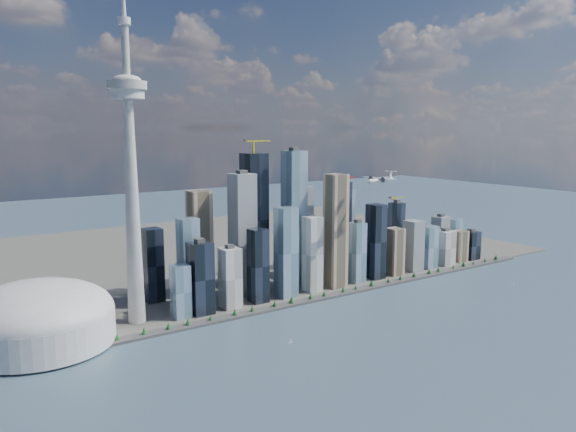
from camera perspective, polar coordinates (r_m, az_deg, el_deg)
ground at (r=812.90m, az=14.05°, el=-12.61°), size 4000.00×4000.00×0.00m
seawall at (r=984.96m, az=3.03°, el=-8.37°), size 1100.00×22.00×4.00m
land at (r=1358.08m, az=-8.59°, el=-3.63°), size 1400.00×900.00×3.00m
shoreline_trees at (r=982.97m, az=3.03°, el=-7.99°), size 960.53×7.20×8.80m
skyscraper_cluster at (r=1066.47m, az=2.78°, el=-2.43°), size 736.00×142.00×272.00m
needle_tower at (r=852.89m, az=-15.70°, el=4.64°), size 56.00×56.00×550.50m
dome_stadium at (r=846.53m, az=-24.02°, el=-9.43°), size 200.00×200.00×86.00m
airplane at (r=994.02m, az=9.39°, el=3.66°), size 76.23×67.63×18.59m
sailboat_west at (r=796.72m, az=0.28°, el=-12.58°), size 6.04×2.64×8.35m
sailboat_east at (r=1157.86m, az=21.91°, el=-6.32°), size 6.69×4.19×9.60m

